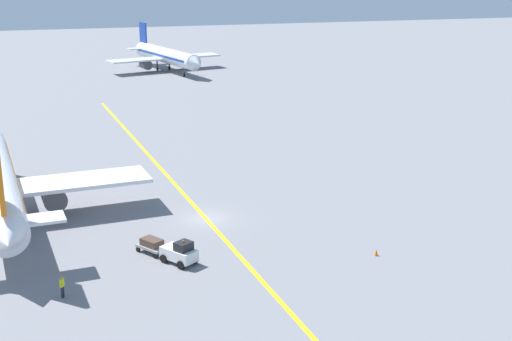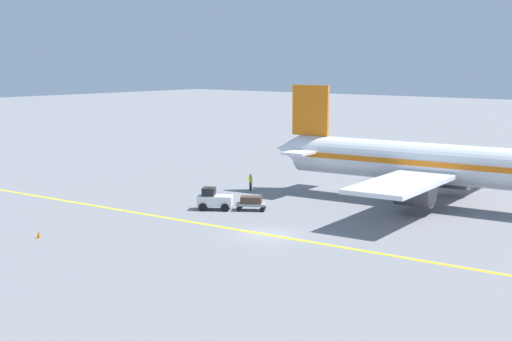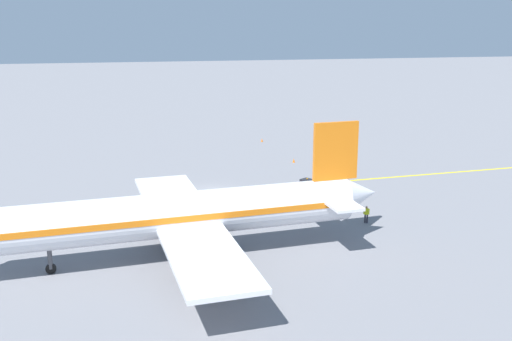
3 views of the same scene
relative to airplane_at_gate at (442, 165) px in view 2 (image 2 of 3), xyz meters
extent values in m
plane|color=slate|center=(18.56, -5.29, -3.71)|extent=(400.00, 400.00, 0.00)
cube|color=yellow|center=(18.56, -5.29, -3.71)|extent=(9.19, 119.71, 0.01)
cylinder|color=white|center=(-0.04, 0.44, 0.09)|extent=(6.46, 30.21, 3.60)
cone|color=white|center=(1.54, -15.99, 0.39)|extent=(3.33, 3.28, 3.06)
cube|color=orange|center=(-0.04, 0.44, 0.24)|extent=(6.21, 27.22, 0.50)
cube|color=white|center=(0.05, -0.56, -0.63)|extent=(28.37, 7.86, 0.36)
cylinder|color=#4C4C51|center=(-4.92, -1.04, -1.88)|extent=(2.50, 3.40, 2.20)
cylinder|color=#4C4C51|center=(5.03, -0.08, -1.88)|extent=(2.50, 3.40, 2.20)
cube|color=orange|center=(1.30, -13.50, 4.39)|extent=(0.74, 4.02, 5.00)
cube|color=white|center=(1.25, -13.00, 0.49)|extent=(9.19, 3.25, 0.24)
cylinder|color=#4C4C51|center=(-1.44, -1.71, -2.31)|extent=(0.36, 0.36, 2.00)
cylinder|color=black|center=(-1.44, -1.71, -3.31)|extent=(0.36, 0.82, 0.80)
cylinder|color=#4C4C51|center=(1.74, -1.40, -2.31)|extent=(0.36, 0.36, 2.00)
cylinder|color=black|center=(1.74, -1.40, -3.31)|extent=(0.36, 0.82, 0.80)
cube|color=white|center=(14.25, -14.57, -2.91)|extent=(2.90, 3.33, 0.90)
cube|color=black|center=(14.55, -15.03, -2.11)|extent=(1.67, 1.62, 0.70)
sphere|color=orange|center=(14.55, -15.03, -1.68)|extent=(0.16, 0.16, 0.16)
cylinder|color=black|center=(15.41, -14.97, -3.36)|extent=(0.59, 0.72, 0.70)
cylinder|color=black|center=(14.15, -15.80, -3.36)|extent=(0.59, 0.72, 0.70)
cylinder|color=black|center=(14.34, -13.34, -3.36)|extent=(0.59, 0.72, 0.70)
cylinder|color=black|center=(13.09, -14.17, -3.36)|extent=(0.59, 0.72, 0.70)
cube|color=gray|center=(12.49, -11.89, -3.17)|extent=(2.60, 2.94, 0.20)
cube|color=#4C382D|center=(12.49, -11.89, -2.77)|extent=(1.93, 2.14, 0.60)
cylinder|color=black|center=(13.59, -12.42, -3.49)|extent=(0.36, 0.44, 0.44)
cylinder|color=black|center=(12.54, -13.11, -3.49)|extent=(0.36, 0.44, 0.44)
cylinder|color=black|center=(12.45, -10.68, -3.49)|extent=(0.36, 0.44, 0.44)
cylinder|color=black|center=(11.40, -11.37, -3.49)|extent=(0.36, 0.44, 0.44)
cylinder|color=#23232D|center=(5.04, -18.22, -3.28)|extent=(0.16, 0.16, 0.85)
cylinder|color=#23232D|center=(5.13, -18.04, -3.28)|extent=(0.16, 0.16, 0.85)
cube|color=#CCD819|center=(5.09, -18.13, -2.56)|extent=(0.35, 0.42, 0.60)
cylinder|color=#CCD819|center=(4.99, -18.35, -2.56)|extent=(0.10, 0.10, 0.55)
cylinder|color=#CCD819|center=(5.19, -17.92, -2.56)|extent=(0.10, 0.10, 0.55)
sphere|color=#9E7051|center=(5.09, -18.13, -2.14)|extent=(0.22, 0.22, 0.22)
cone|color=orange|center=(30.03, -17.75, -3.43)|extent=(0.32, 0.32, 0.55)
camera|label=1|loc=(5.04, -66.73, 19.63)|focal=50.00mm
camera|label=2|loc=(59.53, 27.16, 9.25)|focal=50.00mm
camera|label=3|loc=(-45.86, 3.17, 15.53)|focal=42.00mm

